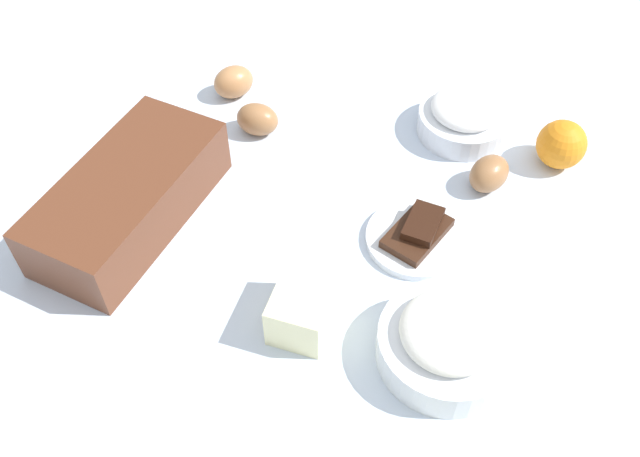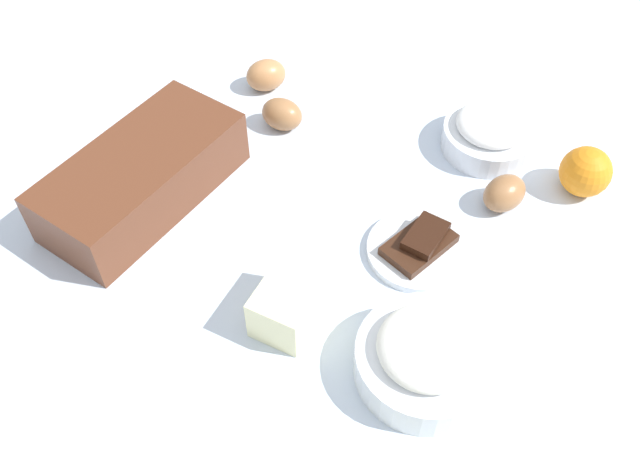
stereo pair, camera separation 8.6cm
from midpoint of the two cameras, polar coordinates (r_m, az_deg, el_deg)
The scene contains 10 objects.
ground_plane at distance 0.90m, azimuth -2.74°, elevation -2.23°, with size 2.40×2.40×0.02m, color silver.
loaf_pan at distance 0.94m, azimuth -17.91°, elevation 2.37°, with size 0.29×0.15×0.08m.
flour_bowl at distance 0.78m, azimuth 7.25°, elevation -9.31°, with size 0.15×0.15×0.07m.
sugar_bowl at distance 1.04m, azimuth 9.38°, elevation 8.89°, with size 0.13×0.13×0.06m.
orange_fruit at distance 1.01m, azimuth 16.84°, elevation 6.46°, with size 0.07×0.07×0.07m, color orange.
butter_block at distance 0.80m, azimuth -4.40°, elevation -6.51°, with size 0.09×0.06×0.06m, color #F4EDB2.
egg_near_butter at distance 1.10m, azimuth -9.33°, elevation 11.62°, with size 0.05×0.05×0.06m, color #BB7E4C.
egg_beside_bowl at distance 0.96m, azimuth 11.18°, elevation 4.28°, with size 0.05×0.05×0.06m, color #9E6A40.
egg_loose at distance 1.03m, azimuth -7.53°, elevation 8.71°, with size 0.05×0.05×0.06m, color #A36D42.
chocolate_plate at distance 0.89m, azimuth 5.23°, elevation -0.74°, with size 0.13×0.13×0.03m.
Camera 1 is at (-0.51, -0.21, 0.69)m, focal length 39.21 mm.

